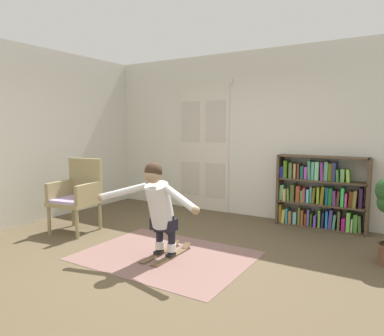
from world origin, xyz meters
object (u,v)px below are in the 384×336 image
at_px(bookshelf, 319,194).
at_px(person_skier, 159,204).
at_px(skis_pair, 167,253).
at_px(wicker_chair, 78,193).

bearing_deg(bookshelf, person_skier, -118.58).
height_order(skis_pair, person_skier, person_skier).
bearing_deg(wicker_chair, bookshelf, 34.09).
bearing_deg(skis_pair, bookshelf, 59.65).
distance_m(wicker_chair, skis_pair, 1.87).
bearing_deg(wicker_chair, skis_pair, -5.05).
bearing_deg(person_skier, bookshelf, 61.42).
bearing_deg(skis_pair, person_skier, -88.96).
height_order(wicker_chair, person_skier, person_skier).
distance_m(bookshelf, skis_pair, 2.66).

